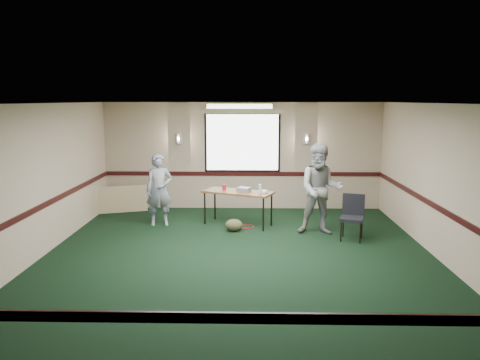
{
  "coord_description": "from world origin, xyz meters",
  "views": [
    {
      "loc": [
        0.21,
        -7.76,
        2.77
      ],
      "look_at": [
        0.0,
        1.3,
        1.2
      ],
      "focal_mm": 35.0,
      "sensor_mm": 36.0,
      "label": 1
    }
  ],
  "objects_px": {
    "projector": "(244,189)",
    "person_right": "(321,189)",
    "folding_table": "(238,194)",
    "person_left": "(159,190)",
    "conference_chair": "(353,213)"
  },
  "relations": [
    {
      "from": "folding_table",
      "to": "conference_chair",
      "type": "height_order",
      "value": "conference_chair"
    },
    {
      "from": "folding_table",
      "to": "projector",
      "type": "bearing_deg",
      "value": 18.78
    },
    {
      "from": "folding_table",
      "to": "person_left",
      "type": "height_order",
      "value": "person_left"
    },
    {
      "from": "person_left",
      "to": "projector",
      "type": "bearing_deg",
      "value": -12.5
    },
    {
      "from": "projector",
      "to": "person_right",
      "type": "bearing_deg",
      "value": 3.49
    },
    {
      "from": "projector",
      "to": "person_right",
      "type": "xyz_separation_m",
      "value": [
        1.59,
        -0.64,
        0.13
      ]
    },
    {
      "from": "projector",
      "to": "person_right",
      "type": "height_order",
      "value": "person_right"
    },
    {
      "from": "projector",
      "to": "person_right",
      "type": "distance_m",
      "value": 1.71
    },
    {
      "from": "folding_table",
      "to": "person_left",
      "type": "distance_m",
      "value": 1.74
    },
    {
      "from": "folding_table",
      "to": "person_left",
      "type": "relative_size",
      "value": 1.04
    },
    {
      "from": "conference_chair",
      "to": "person_right",
      "type": "height_order",
      "value": "person_right"
    },
    {
      "from": "projector",
      "to": "person_left",
      "type": "distance_m",
      "value": 1.87
    },
    {
      "from": "folding_table",
      "to": "projector",
      "type": "height_order",
      "value": "projector"
    },
    {
      "from": "person_right",
      "to": "projector",
      "type": "bearing_deg",
      "value": 163.96
    },
    {
      "from": "projector",
      "to": "person_right",
      "type": "relative_size",
      "value": 0.14
    }
  ]
}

